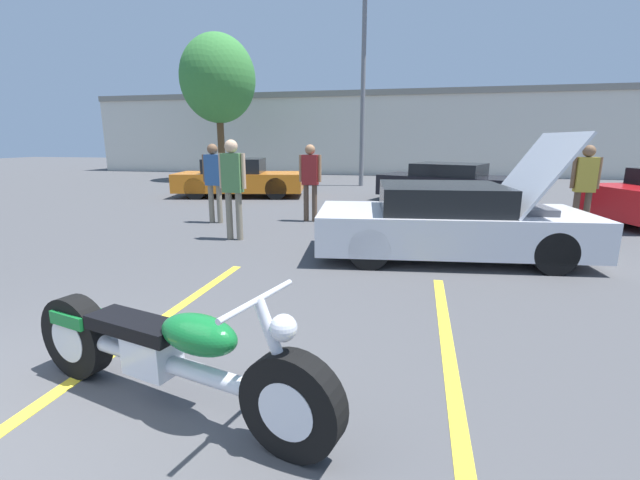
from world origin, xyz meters
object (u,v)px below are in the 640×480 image
Objects in this scene: spectator_by_show_car at (214,176)px; spectator_far_lot at (585,182)px; parked_car_mid_row at (453,183)px; spectator_midground at (233,180)px; tree_background at (218,79)px; parked_car_left_row at (239,179)px; light_pole at (365,71)px; spectator_near_motorcycle at (310,176)px; show_car_hood_open at (451,222)px; motorcycle at (168,355)px.

spectator_by_show_car is 1.01× the size of spectator_far_lot.
spectator_by_show_car is (-5.50, -4.59, 0.48)m from parked_car_mid_row.
parked_car_mid_row is at bearing 54.24° from spectator_midground.
tree_background is 13.40m from spectator_midground.
parked_car_left_row is 6.52m from spectator_midground.
spectator_near_motorcycle is (-0.19, -8.23, -3.45)m from light_pole.
spectator_near_motorcycle is (3.41, -3.87, 0.45)m from parked_car_left_row.
spectator_near_motorcycle is at bearing 178.06° from spectator_far_lot.
show_car_hood_open reaches higher than spectator_midground.
parked_car_left_row is at bearing 131.38° from spectator_near_motorcycle.
parked_car_left_row is (-6.35, 6.40, 0.02)m from show_car_hood_open.
parked_car_mid_row is 2.67× the size of spectator_far_lot.
spectator_near_motorcycle is at bearing -110.01° from parked_car_mid_row.
spectator_midground is at bearing -113.75° from spectator_near_motorcycle.
spectator_midground is (1.12, -1.49, 0.06)m from spectator_by_show_car.
light_pole reaches higher than spectator_near_motorcycle.
spectator_near_motorcycle is at bearing -60.37° from parked_car_left_row.
parked_car_mid_row is at bearing 78.72° from show_car_hood_open.
parked_car_left_row is 2.50× the size of spectator_by_show_car.
spectator_midground is (-0.94, -2.14, 0.07)m from spectator_near_motorcycle.
tree_background is at bearing 114.40° from spectator_by_show_car.
motorcycle is 0.59× the size of parked_car_left_row.
spectator_by_show_car is at bearing -176.56° from spectator_far_lot.
parked_car_mid_row is 7.18m from spectator_by_show_car.
spectator_near_motorcycle is at bearing 66.25° from spectator_midground.
spectator_midground is at bearing 123.24° from motorcycle.
show_car_hood_open is 2.45× the size of spectator_by_show_car.
show_car_hood_open is 6.50m from parked_car_mid_row.
spectator_far_lot is (2.64, 2.34, 0.47)m from show_car_hood_open.
show_car_hood_open is 2.34× the size of spectator_midground.
light_pole is 1.26× the size of tree_background.
tree_background is at bearing 172.33° from parked_car_mid_row.
spectator_far_lot is (7.64, 0.46, -0.01)m from spectator_by_show_car.
spectator_midground is at bearing -96.25° from light_pole.
spectator_near_motorcycle is at bearing 17.50° from spectator_by_show_car.
light_pole is at bearing 122.62° from spectator_far_lot.
light_pole is at bearing -10.33° from tree_background.
show_car_hood_open is at bearing 79.09° from motorcycle.
spectator_midground reaches higher than spectator_far_lot.
tree_background is 15.88m from show_car_hood_open.
spectator_far_lot is (8.99, -4.06, 0.45)m from parked_car_left_row.
spectator_by_show_car is (-2.25, -8.88, -3.44)m from light_pole.
tree_background is at bearing 121.74° from show_car_hood_open.
tree_background reaches higher than parked_car_mid_row.
spectator_by_show_car is at bearing 127.88° from motorcycle.
show_car_hood_open is (9.60, -12.01, -3.97)m from tree_background.
light_pole is at bearing 75.77° from spectator_by_show_car.
motorcycle is 1.48× the size of spectator_far_lot.
parked_car_left_row is (-4.17, 11.01, 0.20)m from motorcycle.
show_car_hood_open is at bearing -20.65° from spectator_by_show_car.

